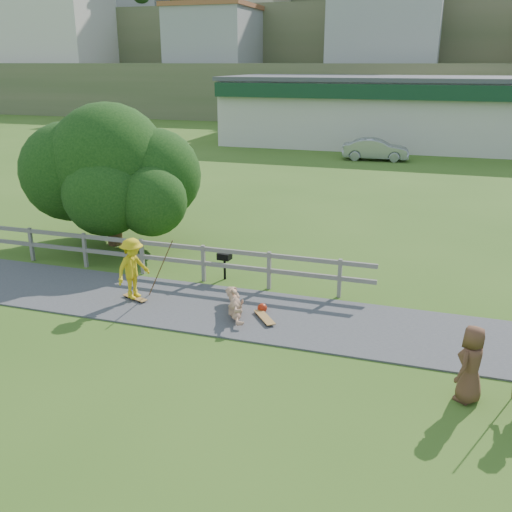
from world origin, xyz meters
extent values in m
plane|color=#375C1A|center=(0.00, 0.00, 0.00)|extent=(260.00, 260.00, 0.00)
cube|color=#37373A|center=(0.00, 1.50, 0.02)|extent=(34.00, 3.00, 0.04)
cube|color=slate|center=(-8.00, 3.30, 0.55)|extent=(0.10, 0.10, 1.10)
cube|color=slate|center=(-6.00, 3.30, 0.55)|extent=(0.10, 0.10, 1.10)
cube|color=slate|center=(-4.00, 3.30, 0.55)|extent=(0.10, 0.10, 1.10)
cube|color=slate|center=(-2.00, 3.30, 0.55)|extent=(0.10, 0.10, 1.10)
cube|color=slate|center=(0.00, 3.30, 0.55)|extent=(0.10, 0.10, 1.10)
cube|color=slate|center=(2.00, 3.30, 0.55)|extent=(0.10, 0.10, 1.10)
cube|color=slate|center=(-4.50, 3.30, 1.00)|extent=(15.00, 0.08, 0.12)
cube|color=slate|center=(-4.50, 3.30, 0.55)|extent=(15.00, 0.08, 0.12)
cube|color=beige|center=(4.00, 35.00, 2.40)|extent=(32.00, 10.00, 4.80)
cube|color=#153A21|center=(4.00, 29.80, 4.20)|extent=(32.00, 0.60, 1.00)
cube|color=#4A4A4E|center=(4.00, 35.00, 4.95)|extent=(32.50, 10.50, 0.30)
cube|color=#4F5E37|center=(0.00, 55.00, 3.00)|extent=(220.00, 14.00, 6.00)
cube|color=beige|center=(0.00, 55.00, 9.50)|extent=(10.00, 9.00, 7.00)
cube|color=#4F5E37|center=(0.00, 68.00, 6.50)|extent=(220.00, 14.00, 13.00)
cube|color=#4F5E37|center=(0.00, 81.00, 10.50)|extent=(220.00, 14.00, 21.00)
cube|color=#4F5E37|center=(0.00, 94.00, 15.00)|extent=(220.00, 14.00, 30.00)
imported|color=gold|center=(-3.20, 1.37, 0.83)|extent=(0.90, 1.20, 1.66)
imported|color=tan|center=(-0.30, 1.32, 0.32)|extent=(1.79, 1.12, 0.65)
imported|color=brown|center=(5.20, -0.95, 0.77)|extent=(0.79, 0.89, 1.53)
imported|color=gray|center=(0.24, 26.98, 0.70)|extent=(4.37, 1.85, 1.40)
sphere|color=#AC240C|center=(0.30, 1.67, 0.13)|extent=(0.25, 0.25, 0.25)
cylinder|color=#543721|center=(-2.60, 1.77, 0.94)|extent=(0.03, 0.03, 1.87)
camera|label=1|loc=(4.25, -11.14, 6.11)|focal=40.00mm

